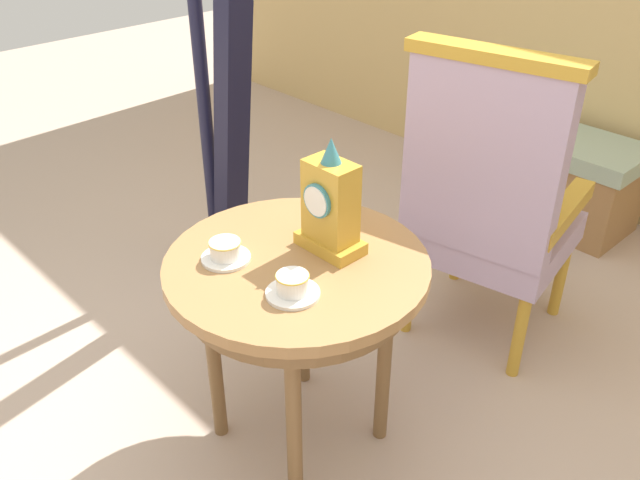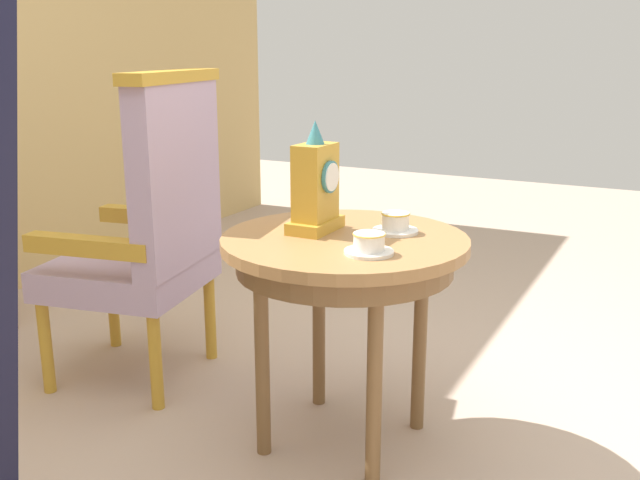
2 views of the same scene
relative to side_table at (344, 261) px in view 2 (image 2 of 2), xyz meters
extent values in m
plane|color=#BCA38E|center=(-0.10, -0.06, -0.59)|extent=(10.00, 10.00, 0.00)
cylinder|color=#9E7042|center=(0.00, 0.00, 0.06)|extent=(0.74, 0.74, 0.03)
cylinder|color=brown|center=(0.00, 0.00, 0.01)|extent=(0.65, 0.65, 0.07)
cylinder|color=brown|center=(0.18, 0.18, -0.28)|extent=(0.04, 0.04, 0.64)
cylinder|color=brown|center=(-0.18, 0.18, -0.28)|extent=(0.04, 0.04, 0.64)
cylinder|color=brown|center=(-0.18, -0.18, -0.28)|extent=(0.04, 0.04, 0.64)
cylinder|color=brown|center=(0.18, -0.18, -0.28)|extent=(0.04, 0.04, 0.64)
cylinder|color=white|center=(-0.14, -0.14, 0.08)|extent=(0.14, 0.14, 0.01)
cylinder|color=white|center=(-0.14, -0.14, 0.11)|extent=(0.09, 0.09, 0.05)
torus|color=gold|center=(-0.14, -0.14, 0.13)|extent=(0.09, 0.09, 0.00)
cylinder|color=white|center=(0.11, -0.12, 0.08)|extent=(0.14, 0.14, 0.01)
cylinder|color=white|center=(0.11, -0.12, 0.11)|extent=(0.08, 0.08, 0.05)
torus|color=gold|center=(0.11, -0.12, 0.14)|extent=(0.09, 0.09, 0.00)
cube|color=gold|center=(0.02, 0.11, 0.10)|extent=(0.19, 0.11, 0.04)
cube|color=gold|center=(0.02, 0.11, 0.23)|extent=(0.14, 0.09, 0.23)
cylinder|color=teal|center=(0.02, 0.06, 0.25)|extent=(0.10, 0.01, 0.10)
cylinder|color=white|center=(0.02, 0.05, 0.25)|extent=(0.08, 0.00, 0.08)
cone|color=teal|center=(0.02, 0.11, 0.38)|extent=(0.06, 0.06, 0.07)
cube|color=#B299B7|center=(0.06, 0.92, -0.19)|extent=(0.61, 0.61, 0.11)
cube|color=#B299B7|center=(0.10, 0.70, 0.19)|extent=(0.53, 0.19, 0.64)
cube|color=gold|center=(0.10, 0.70, 0.53)|extent=(0.57, 0.21, 0.04)
cube|color=gold|center=(0.29, 0.96, -0.02)|extent=(0.16, 0.47, 0.06)
cube|color=gold|center=(-0.16, 0.87, -0.02)|extent=(0.16, 0.47, 0.06)
cylinder|color=gold|center=(0.23, 1.18, -0.42)|extent=(0.04, 0.04, 0.35)
cylinder|color=gold|center=(-0.20, 1.09, -0.42)|extent=(0.04, 0.04, 0.35)
cylinder|color=gold|center=(0.32, 0.75, -0.42)|extent=(0.04, 0.04, 0.35)
cylinder|color=gold|center=(-0.11, 0.66, -0.42)|extent=(0.04, 0.04, 0.35)
camera|label=1|loc=(1.17, -1.03, 1.09)|focal=38.01mm
camera|label=2|loc=(-1.87, -0.89, 0.62)|focal=40.45mm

